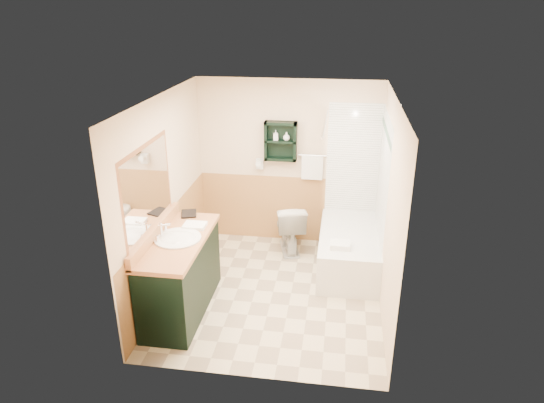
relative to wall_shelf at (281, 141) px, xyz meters
The scene contains 25 objects.
floor 2.09m from the wall_shelf, 85.93° to the right, with size 3.00×3.00×0.00m, color beige.
back_wall 0.38m from the wall_shelf, 48.99° to the left, with size 2.60×0.04×2.40m, color beige.
left_wall 1.89m from the wall_shelf, 130.97° to the right, with size 0.04×3.00×2.40m, color beige.
right_wall 2.03m from the wall_shelf, 44.70° to the right, with size 0.04×3.00×2.40m, color beige.
ceiling 1.66m from the wall_shelf, 85.93° to the right, with size 2.60×3.00×0.04m, color white.
wainscot_left 2.12m from the wall_shelf, 130.14° to the right, with size 2.98×2.98×1.00m, color tan, non-canonical shape.
wainscot_back 1.06m from the wall_shelf, 38.66° to the left, with size 2.58×2.58×1.00m, color tan, non-canonical shape.
mirror_frame 2.28m from the wall_shelf, 120.90° to the right, with size 1.30×1.30×1.00m, color brown, non-canonical shape.
mirror_glass 2.28m from the wall_shelf, 120.79° to the right, with size 1.20×1.20×0.90m, color white, non-canonical shape.
tile_right 1.61m from the wall_shelf, 25.39° to the right, with size 1.50×1.50×2.10m, color white, non-canonical shape.
tile_back 1.23m from the wall_shelf, ahead, with size 0.95×0.95×2.10m, color white, non-canonical shape.
tile_accent 1.56m from the wall_shelf, 25.55° to the right, with size 1.50×1.50×0.10m, color #14482C, non-canonical shape.
wall_shelf is the anchor object (origin of this frame).
hair_dryer 0.46m from the wall_shelf, behind, with size 0.10×0.24×0.18m, color silver, non-canonical shape.
towel_bar 0.49m from the wall_shelf, ahead, with size 0.40×0.06×0.40m, color white, non-canonical shape.
curtain_rod 1.01m from the wall_shelf, 46.11° to the right, with size 0.03×0.03×1.60m, color silver.
shower_curtain 0.89m from the wall_shelf, 37.30° to the right, with size 1.05×1.05×1.70m, color beige, non-canonical shape.
vanity 2.38m from the wall_shelf, 115.01° to the right, with size 0.59×1.46×0.92m, color black.
bathtub 1.78m from the wall_shelf, 33.44° to the right, with size 0.80×1.50×0.53m, color silver.
toilet 1.23m from the wall_shelf, 56.90° to the right, with size 0.41×0.73×0.72m, color silver.
counter_towel 1.88m from the wall_shelf, 116.46° to the right, with size 0.25×0.20×0.04m, color white.
vanity_book 1.74m from the wall_shelf, 129.43° to the right, with size 0.18×0.02×0.25m, color black.
tub_towel 1.73m from the wall_shelf, 51.19° to the right, with size 0.25×0.20×0.07m, color white.
soap_bottle_a 0.08m from the wall_shelf, behind, with size 0.06×0.14×0.07m, color silver.
soap_bottle_b 0.10m from the wall_shelf, ahead, with size 0.09×0.12×0.09m, color silver.
Camera 1 is at (0.73, -5.10, 3.35)m, focal length 32.00 mm.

